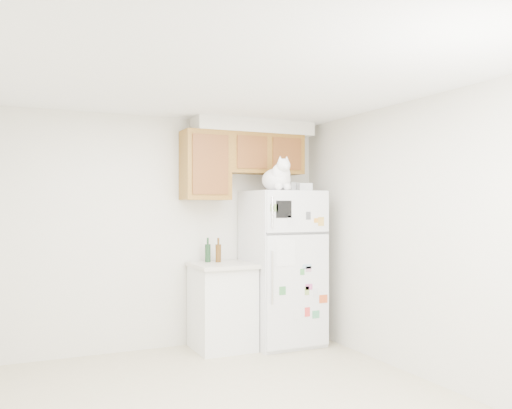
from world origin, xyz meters
TOP-DOWN VIEW (x-y plane):
  - room_shell at (0.12, 0.24)m, footprint 3.84×4.04m
  - refrigerator at (1.33, 1.61)m, footprint 0.76×0.78m
  - base_counter at (0.64, 1.68)m, footprint 0.64×0.64m
  - cat at (1.19, 1.43)m, footprint 0.36×0.52m
  - storage_box_back at (1.50, 1.69)m, footprint 0.22×0.19m
  - storage_box_front at (1.58, 1.54)m, footprint 0.17×0.14m
  - bottle_green at (0.54, 1.85)m, footprint 0.06×0.06m
  - bottle_amber at (0.64, 1.79)m, footprint 0.06×0.06m

SIDE VIEW (x-z plane):
  - base_counter at x=0.64m, z-range 0.00..0.92m
  - refrigerator at x=1.33m, z-range 0.00..1.70m
  - bottle_amber at x=0.64m, z-range 0.92..1.19m
  - bottle_green at x=0.54m, z-range 0.92..1.19m
  - room_shell at x=0.12m, z-range 0.41..2.93m
  - storage_box_front at x=1.58m, z-range 1.70..1.79m
  - storage_box_back at x=1.50m, z-range 1.70..1.80m
  - cat at x=1.19m, z-range 1.65..2.02m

